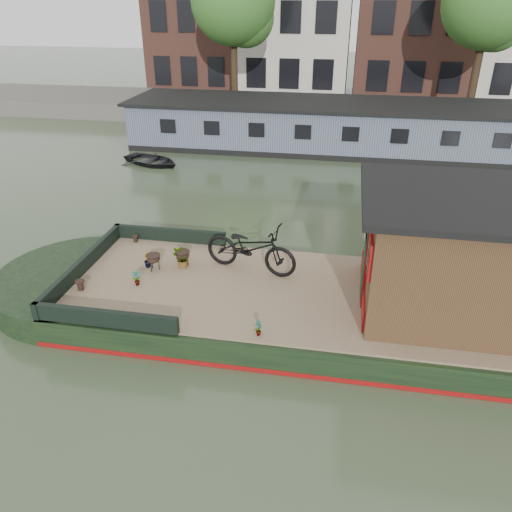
% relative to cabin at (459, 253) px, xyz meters
% --- Properties ---
extents(ground, '(120.00, 120.00, 0.00)m').
position_rel_cabin_xyz_m(ground, '(-2.19, 0.00, -1.88)').
color(ground, '#2D3A25').
rests_on(ground, ground).
extents(houseboat_hull, '(14.01, 4.02, 0.60)m').
position_rel_cabin_xyz_m(houseboat_hull, '(-3.52, 0.00, -1.60)').
color(houseboat_hull, black).
rests_on(houseboat_hull, ground).
extents(houseboat_deck, '(11.80, 3.80, 0.05)m').
position_rel_cabin_xyz_m(houseboat_deck, '(-2.19, 0.00, -1.25)').
color(houseboat_deck, '#856A52').
rests_on(houseboat_deck, houseboat_hull).
extents(bow_bulwark, '(3.00, 4.00, 0.35)m').
position_rel_cabin_xyz_m(bow_bulwark, '(-7.25, 0.00, -1.05)').
color(bow_bulwark, black).
rests_on(bow_bulwark, houseboat_deck).
extents(cabin, '(4.00, 3.50, 2.42)m').
position_rel_cabin_xyz_m(cabin, '(0.00, 0.00, 0.00)').
color(cabin, '#332213').
rests_on(cabin, houseboat_deck).
extents(bicycle, '(2.33, 1.25, 1.16)m').
position_rel_cabin_xyz_m(bicycle, '(-4.30, 0.76, -0.65)').
color(bicycle, black).
rests_on(bicycle, houseboat_deck).
extents(potted_plant_a, '(0.23, 0.19, 0.36)m').
position_rel_cabin_xyz_m(potted_plant_a, '(-6.66, -0.37, -1.05)').
color(potted_plant_a, brown).
rests_on(potted_plant_a, houseboat_deck).
extents(potted_plant_b, '(0.25, 0.26, 0.36)m').
position_rel_cabin_xyz_m(potted_plant_b, '(-6.74, 0.48, -1.05)').
color(potted_plant_b, brown).
rests_on(potted_plant_b, houseboat_deck).
extents(potted_plant_c, '(0.50, 0.47, 0.45)m').
position_rel_cabin_xyz_m(potted_plant_c, '(-5.93, 0.59, -1.00)').
color(potted_plant_c, maroon).
rests_on(potted_plant_c, houseboat_deck).
extents(potted_plant_e, '(0.17, 0.20, 0.33)m').
position_rel_cabin_xyz_m(potted_plant_e, '(-3.69, -1.70, -1.06)').
color(potted_plant_e, brown).
rests_on(potted_plant_e, houseboat_deck).
extents(brazier_front, '(0.39, 0.39, 0.39)m').
position_rel_cabin_xyz_m(brazier_front, '(-5.92, 0.67, -1.03)').
color(brazier_front, black).
rests_on(brazier_front, houseboat_deck).
extents(brazier_rear, '(0.47, 0.47, 0.39)m').
position_rel_cabin_xyz_m(brazier_rear, '(-6.53, 0.37, -1.03)').
color(brazier_rear, black).
rests_on(brazier_rear, houseboat_deck).
extents(bollard_port, '(0.16, 0.16, 0.18)m').
position_rel_cabin_xyz_m(bollard_port, '(-7.54, 1.70, -1.14)').
color(bollard_port, black).
rests_on(bollard_port, houseboat_deck).
extents(bollard_stbd, '(0.20, 0.20, 0.23)m').
position_rel_cabin_xyz_m(bollard_stbd, '(-7.79, -0.77, -1.11)').
color(bollard_stbd, black).
rests_on(bollard_stbd, houseboat_deck).
extents(dinghy, '(3.23, 2.83, 0.56)m').
position_rel_cabin_xyz_m(dinghy, '(-10.39, 10.22, -1.60)').
color(dinghy, black).
rests_on(dinghy, ground).
extents(far_houseboat, '(20.40, 4.40, 2.11)m').
position_rel_cabin_xyz_m(far_houseboat, '(-2.19, 14.00, -0.91)').
color(far_houseboat, slate).
rests_on(far_houseboat, ground).
extents(quay, '(60.00, 6.00, 0.90)m').
position_rel_cabin_xyz_m(quay, '(-2.19, 20.50, -1.43)').
color(quay, '#47443F').
rests_on(quay, ground).
extents(tree_left, '(4.40, 4.40, 7.40)m').
position_rel_cabin_xyz_m(tree_left, '(-8.54, 19.07, 4.02)').
color(tree_left, '#332316').
rests_on(tree_left, quay).
extents(tree_right, '(4.40, 4.40, 7.40)m').
position_rel_cabin_xyz_m(tree_right, '(3.96, 19.07, 4.02)').
color(tree_right, '#332316').
rests_on(tree_right, quay).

